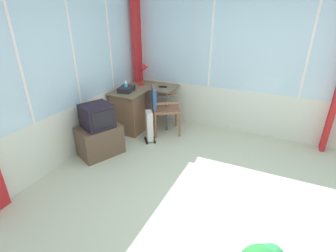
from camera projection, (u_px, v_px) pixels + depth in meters
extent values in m
cube|color=beige|center=(213.00, 206.00, 3.07)|extent=(5.27, 5.62, 0.06)
cube|color=silver|center=(63.00, 136.00, 3.78)|extent=(4.27, 0.06, 0.80)
cube|color=silver|center=(47.00, 55.00, 3.28)|extent=(4.18, 0.06, 1.58)
cube|color=white|center=(17.00, 61.00, 2.93)|extent=(0.04, 0.07, 1.58)
cube|color=white|center=(71.00, 51.00, 3.63)|extent=(0.04, 0.07, 1.58)
cube|color=white|center=(108.00, 44.00, 4.33)|extent=(0.04, 0.07, 1.58)
cube|color=silver|center=(248.00, 112.00, 4.66)|extent=(0.06, 4.62, 0.80)
cube|color=silver|center=(257.00, 45.00, 4.15)|extent=(0.06, 4.53, 1.58)
cube|color=white|center=(310.00, 48.00, 3.86)|extent=(0.07, 0.04, 1.58)
cube|color=white|center=(212.00, 43.00, 4.45)|extent=(0.07, 0.04, 1.58)
cube|color=red|center=(139.00, 58.00, 5.05)|extent=(0.31, 0.10, 2.45)
cube|color=#766348|center=(136.00, 88.00, 4.78)|extent=(1.11, 0.56, 0.02)
cube|color=#766348|center=(165.00, 88.00, 4.82)|extent=(0.56, 0.39, 0.02)
cube|color=brown|center=(128.00, 113.00, 4.68)|extent=(0.40, 0.52, 0.73)
cylinder|color=#4C4C51|center=(167.00, 112.00, 4.73)|extent=(0.04, 0.04, 0.74)
cylinder|color=#4C4C51|center=(111.00, 115.00, 4.62)|extent=(0.04, 0.04, 0.74)
cylinder|color=red|center=(141.00, 84.00, 4.97)|extent=(0.13, 0.13, 0.02)
cylinder|color=red|center=(141.00, 79.00, 4.93)|extent=(0.02, 0.02, 0.19)
cylinder|color=red|center=(143.00, 69.00, 4.88)|extent=(0.04, 0.07, 0.18)
cone|color=red|center=(146.00, 67.00, 4.89)|extent=(0.13, 0.12, 0.12)
cube|color=black|center=(163.00, 87.00, 4.81)|extent=(0.09, 0.16, 0.02)
cylinder|color=#44B7CD|center=(126.00, 87.00, 4.53)|extent=(0.06, 0.06, 0.16)
cone|color=white|center=(126.00, 81.00, 4.49)|extent=(0.06, 0.06, 0.06)
cube|color=#252428|center=(126.00, 89.00, 4.55)|extent=(0.33, 0.28, 0.09)
cylinder|color=#935C43|center=(180.00, 125.00, 4.56)|extent=(0.04, 0.04, 0.45)
cylinder|color=#935C43|center=(176.00, 116.00, 4.96)|extent=(0.04, 0.04, 0.45)
cylinder|color=#935C43|center=(156.00, 126.00, 4.51)|extent=(0.04, 0.04, 0.45)
cylinder|color=#935C43|center=(154.00, 117.00, 4.91)|extent=(0.04, 0.04, 0.45)
cube|color=#935C43|center=(166.00, 109.00, 4.63)|extent=(0.66, 0.66, 0.04)
cube|color=#935C43|center=(154.00, 98.00, 4.52)|extent=(0.39, 0.26, 0.39)
cube|color=#2F5895|center=(154.00, 97.00, 4.51)|extent=(0.42, 0.29, 0.33)
cube|color=#935C43|center=(168.00, 103.00, 4.36)|extent=(0.26, 0.39, 0.03)
cube|color=#935C43|center=(165.00, 95.00, 4.75)|extent=(0.26, 0.39, 0.03)
cube|color=brown|center=(100.00, 140.00, 4.01)|extent=(0.76, 0.66, 0.48)
cube|color=black|center=(97.00, 116.00, 3.83)|extent=(0.55, 0.54, 0.36)
cube|color=black|center=(103.00, 120.00, 3.69)|extent=(0.32, 0.15, 0.28)
cube|color=silver|center=(150.00, 128.00, 4.29)|extent=(0.08, 0.09, 0.53)
cube|color=silver|center=(150.00, 127.00, 4.33)|extent=(0.08, 0.09, 0.53)
cube|color=silver|center=(149.00, 126.00, 4.36)|extent=(0.08, 0.09, 0.53)
cube|color=silver|center=(149.00, 125.00, 4.40)|extent=(0.08, 0.09, 0.53)
cube|color=silver|center=(149.00, 124.00, 4.44)|extent=(0.08, 0.09, 0.53)
cube|color=black|center=(154.00, 140.00, 4.50)|extent=(0.20, 0.16, 0.03)
cube|color=black|center=(146.00, 141.00, 4.47)|extent=(0.20, 0.16, 0.03)
cube|color=silver|center=(148.00, 122.00, 4.46)|extent=(0.09, 0.10, 0.37)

